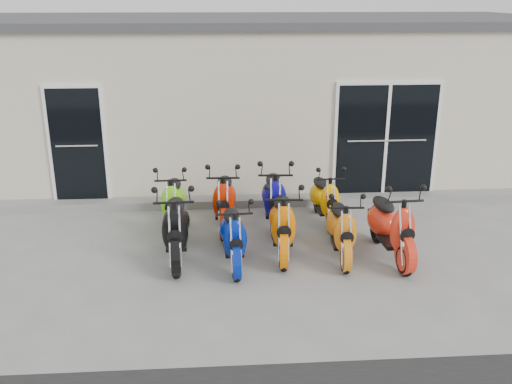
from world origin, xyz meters
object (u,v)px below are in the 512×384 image
(scooter_back_green, at_px, (173,195))
(scooter_back_yellow, at_px, (325,192))
(scooter_front_blue, at_px, (233,228))
(scooter_front_red, at_px, (392,217))
(scooter_front_black, at_px, (175,219))
(scooter_front_orange_a, at_px, (283,215))
(scooter_back_blue, at_px, (274,191))
(scooter_back_red, at_px, (224,193))
(scooter_front_orange_b, at_px, (342,222))

(scooter_back_green, xyz_separation_m, scooter_back_yellow, (2.63, 0.05, -0.03))
(scooter_front_blue, distance_m, scooter_front_red, 2.40)
(scooter_front_blue, bearing_deg, scooter_front_black, 162.25)
(scooter_front_black, xyz_separation_m, scooter_front_red, (3.25, -0.16, -0.00))
(scooter_front_black, xyz_separation_m, scooter_back_yellow, (2.50, 1.31, -0.09))
(scooter_front_black, bearing_deg, scooter_back_yellow, 24.83)
(scooter_front_blue, xyz_separation_m, scooter_back_yellow, (1.65, 1.54, -0.02))
(scooter_front_black, bearing_deg, scooter_front_blue, -17.94)
(scooter_front_orange_a, xyz_separation_m, scooter_back_blue, (-0.02, 1.10, 0.02))
(scooter_back_red, height_order, scooter_back_yellow, scooter_back_red)
(scooter_front_orange_b, xyz_separation_m, scooter_back_red, (-1.76, 1.33, 0.04))
(scooter_back_green, xyz_separation_m, scooter_back_red, (0.87, -0.03, 0.02))
(scooter_front_blue, distance_m, scooter_back_red, 1.46)
(scooter_front_red, relative_size, scooter_back_yellow, 1.15)
(scooter_front_black, xyz_separation_m, scooter_front_orange_b, (2.50, -0.10, -0.08))
(scooter_back_red, bearing_deg, scooter_front_blue, -83.16)
(scooter_front_orange_b, relative_size, scooter_back_blue, 0.89)
(scooter_front_black, height_order, scooter_back_red, scooter_front_black)
(scooter_back_yellow, bearing_deg, scooter_front_black, -155.43)
(scooter_front_orange_b, distance_m, scooter_back_red, 2.20)
(scooter_back_blue, bearing_deg, scooter_back_red, -179.01)
(scooter_back_yellow, bearing_deg, scooter_front_orange_b, -93.10)
(scooter_front_orange_a, relative_size, scooter_back_green, 1.06)
(scooter_back_green, height_order, scooter_back_yellow, scooter_back_green)
(scooter_front_red, distance_m, scooter_back_red, 2.86)
(scooter_front_orange_a, xyz_separation_m, scooter_front_red, (1.62, -0.25, 0.02))
(scooter_front_blue, relative_size, scooter_back_yellow, 1.03)
(scooter_front_orange_a, distance_m, scooter_back_blue, 1.10)
(scooter_front_orange_b, height_order, scooter_back_yellow, scooter_front_orange_b)
(scooter_back_red, xyz_separation_m, scooter_back_yellow, (1.76, 0.08, -0.06))
(scooter_front_blue, height_order, scooter_front_red, scooter_front_red)
(scooter_front_orange_b, xyz_separation_m, scooter_back_green, (-2.63, 1.36, 0.02))
(scooter_front_orange_a, bearing_deg, scooter_front_blue, -152.46)
(scooter_front_orange_b, height_order, scooter_front_red, scooter_front_red)
(scooter_front_black, distance_m, scooter_back_green, 1.27)
(scooter_front_blue, distance_m, scooter_back_yellow, 2.25)
(scooter_front_black, xyz_separation_m, scooter_front_orange_a, (1.63, 0.09, -0.02))
(scooter_back_yellow, bearing_deg, scooter_front_red, -66.03)
(scooter_front_orange_b, distance_m, scooter_back_blue, 1.57)
(scooter_front_black, relative_size, scooter_front_blue, 1.13)
(scooter_front_orange_b, bearing_deg, scooter_back_yellow, 93.86)
(scooter_front_orange_b, bearing_deg, scooter_front_orange_a, 171.51)
(scooter_front_black, xyz_separation_m, scooter_back_red, (0.75, 1.23, -0.03))
(scooter_back_green, bearing_deg, scooter_back_blue, -2.96)
(scooter_front_blue, relative_size, scooter_back_red, 0.93)
(scooter_back_red, distance_m, scooter_back_blue, 0.86)
(scooter_back_green, bearing_deg, scooter_front_orange_b, -28.05)
(scooter_front_orange_a, height_order, scooter_back_blue, scooter_back_blue)
(scooter_front_black, relative_size, scooter_back_blue, 1.01)
(scooter_front_blue, bearing_deg, scooter_back_red, 91.83)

